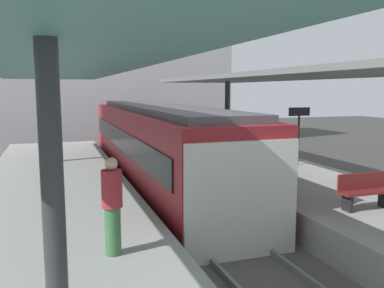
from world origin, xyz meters
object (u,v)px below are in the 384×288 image
(commuter_train, at_px, (155,145))
(platform_sign, at_px, (299,123))
(platform_bench, at_px, (365,190))
(passenger_near_bench, at_px, (112,205))

(commuter_train, height_order, platform_sign, commuter_train)
(platform_sign, bearing_deg, commuter_train, 157.06)
(platform_bench, bearing_deg, passenger_near_bench, -172.59)
(platform_sign, bearing_deg, platform_bench, -107.99)
(platform_bench, relative_size, passenger_near_bench, 0.81)
(passenger_near_bench, bearing_deg, commuter_train, 71.41)
(platform_bench, distance_m, platform_sign, 5.94)
(platform_sign, bearing_deg, passenger_near_bench, -141.45)
(platform_bench, height_order, platform_sign, platform_sign)
(platform_sign, xyz_separation_m, passenger_near_bench, (-7.96, -6.34, -0.73))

